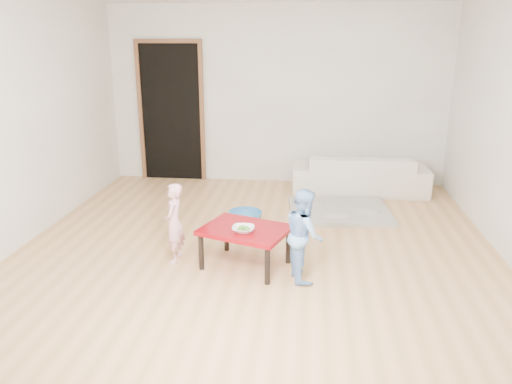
% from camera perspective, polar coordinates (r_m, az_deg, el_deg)
% --- Properties ---
extents(floor, '(5.00, 5.00, 0.01)m').
position_cam_1_polar(floor, '(5.41, 0.24, -5.95)').
color(floor, tan).
rests_on(floor, ground).
extents(back_wall, '(5.00, 0.02, 2.60)m').
position_cam_1_polar(back_wall, '(7.51, 2.36, 10.89)').
color(back_wall, white).
rests_on(back_wall, floor).
extents(left_wall, '(0.02, 5.00, 2.60)m').
position_cam_1_polar(left_wall, '(5.86, -25.06, 7.48)').
color(left_wall, white).
rests_on(left_wall, floor).
extents(doorway, '(1.02, 0.08, 2.11)m').
position_cam_1_polar(doorway, '(7.80, -9.62, 8.88)').
color(doorway, brown).
rests_on(doorway, back_wall).
extents(sofa, '(1.90, 0.77, 0.55)m').
position_cam_1_polar(sofa, '(7.27, 11.72, 2.10)').
color(sofa, beige).
rests_on(sofa, floor).
extents(cushion, '(0.42, 0.37, 0.11)m').
position_cam_1_polar(cushion, '(7.05, 7.92, 3.01)').
color(cushion, orange).
rests_on(cushion, sofa).
extents(red_table, '(0.95, 0.83, 0.40)m').
position_cam_1_polar(red_table, '(4.84, -1.21, -6.31)').
color(red_table, maroon).
rests_on(red_table, floor).
extents(bowl, '(0.21, 0.21, 0.05)m').
position_cam_1_polar(bowl, '(4.66, -1.46, -4.28)').
color(bowl, white).
rests_on(bowl, red_table).
extents(broccoli, '(0.12, 0.12, 0.06)m').
position_cam_1_polar(broccoli, '(4.66, -1.46, -4.25)').
color(broccoli, '#2D5919').
rests_on(broccoli, red_table).
extents(child_pink, '(0.19, 0.29, 0.80)m').
position_cam_1_polar(child_pink, '(4.94, -9.36, -3.52)').
color(child_pink, '#DD657C').
rests_on(child_pink, floor).
extents(child_blue, '(0.42, 0.48, 0.86)m').
position_cam_1_polar(child_blue, '(4.55, 5.52, -4.86)').
color(child_blue, '#6596EB').
rests_on(child_blue, floor).
extents(basin, '(0.41, 0.41, 0.13)m').
position_cam_1_polar(basin, '(6.02, -1.25, -2.85)').
color(basin, teal).
rests_on(basin, floor).
extents(blanket, '(1.33, 1.15, 0.06)m').
position_cam_1_polar(blanket, '(6.40, 9.50, -2.15)').
color(blanket, '#9F9B8C').
rests_on(blanket, floor).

